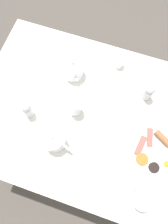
% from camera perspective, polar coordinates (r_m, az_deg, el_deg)
% --- Properties ---
extents(ground_plane, '(8.00, 8.00, 0.00)m').
position_cam_1_polar(ground_plane, '(1.89, 0.00, -7.35)').
color(ground_plane, '#4C4742').
extents(table, '(0.90, 1.17, 0.76)m').
position_cam_1_polar(table, '(1.22, 0.00, -1.35)').
color(table, silver).
rests_on(table, ground_plane).
extents(breakfast_plate, '(0.29, 0.29, 0.04)m').
position_cam_1_polar(breakfast_plate, '(1.16, 18.20, -9.89)').
color(breakfast_plate, white).
rests_on(breakfast_plate, table).
extents(teapot_near, '(0.11, 0.20, 0.13)m').
position_cam_1_polar(teapot_near, '(1.07, -7.83, -7.21)').
color(teapot_near, white).
rests_on(teapot_near, table).
extents(teapot_far, '(0.17, 0.13, 0.13)m').
position_cam_1_polar(teapot_far, '(1.20, -2.86, 11.30)').
color(teapot_far, white).
rests_on(teapot_far, table).
extents(teacup_with_saucer_left, '(0.14, 0.14, 0.07)m').
position_cam_1_polar(teacup_with_saucer_left, '(1.10, 14.70, -21.49)').
color(teacup_with_saucer_left, white).
rests_on(teacup_with_saucer_left, table).
extents(water_glass_tall, '(0.07, 0.07, 0.12)m').
position_cam_1_polar(water_glass_tall, '(1.10, -2.45, 1.56)').
color(water_glass_tall, white).
rests_on(water_glass_tall, table).
extents(creamer_jug, '(0.08, 0.05, 0.06)m').
position_cam_1_polar(creamer_jug, '(1.26, 9.19, 12.82)').
color(creamer_jug, white).
rests_on(creamer_jug, table).
extents(pepper_grinder, '(0.05, 0.05, 0.13)m').
position_cam_1_polar(pepper_grinder, '(1.13, -14.66, 0.60)').
color(pepper_grinder, '#BCBCC1').
rests_on(pepper_grinder, table).
extents(salt_grinder, '(0.05, 0.05, 0.13)m').
position_cam_1_polar(salt_grinder, '(1.17, 16.57, 5.00)').
color(salt_grinder, '#BCBCC1').
rests_on(salt_grinder, table).
extents(napkin_folded, '(0.15, 0.17, 0.01)m').
position_cam_1_polar(napkin_folded, '(1.30, 20.11, 7.53)').
color(napkin_folded, white).
rests_on(napkin_folded, table).
extents(fork_by_plate, '(0.07, 0.16, 0.00)m').
position_cam_1_polar(fork_by_plate, '(1.36, -9.12, 17.18)').
color(fork_by_plate, silver).
rests_on(fork_by_plate, table).
extents(knife_by_plate, '(0.13, 0.17, 0.00)m').
position_cam_1_polar(knife_by_plate, '(1.31, -15.73, 10.84)').
color(knife_by_plate, silver).
rests_on(knife_by_plate, table).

